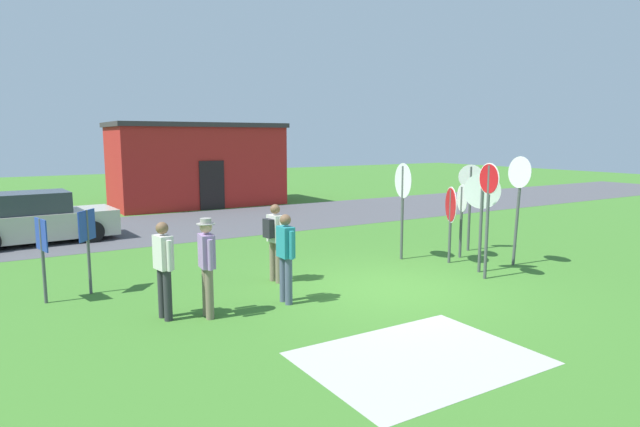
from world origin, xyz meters
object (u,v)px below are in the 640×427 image
at_px(stop_sign_rear_right, 462,208).
at_px(person_in_teal, 164,265).
at_px(stop_sign_nearest, 451,212).
at_px(person_with_sunhat, 286,253).
at_px(stop_sign_leaning_left, 519,191).
at_px(stop_sign_tallest, 482,204).
at_px(stop_sign_rear_left, 488,202).
at_px(stop_sign_leaning_right, 403,193).
at_px(person_holding_notes, 275,237).
at_px(person_in_blue, 207,262).
at_px(info_panel_leftmost, 88,236).
at_px(stop_sign_far_back, 470,193).
at_px(info_panel_middle, 42,245).
at_px(parked_car_on_street, 35,220).

relative_size(stop_sign_rear_right, person_in_teal, 1.13).
xyz_separation_m(stop_sign_nearest, person_with_sunhat, (-4.98, -0.75, -0.34)).
relative_size(person_with_sunhat, person_in_teal, 1.00).
relative_size(stop_sign_leaning_left, person_in_teal, 1.57).
height_order(stop_sign_nearest, stop_sign_tallest, stop_sign_tallest).
xyz_separation_m(stop_sign_rear_left, stop_sign_leaning_right, (-0.32, 2.44, -0.01)).
xyz_separation_m(stop_sign_rear_right, person_in_teal, (-7.85, -0.75, -0.33)).
bearing_deg(stop_sign_rear_left, stop_sign_tallest, 54.17).
height_order(stop_sign_rear_right, person_holding_notes, stop_sign_rear_right).
xyz_separation_m(stop_sign_leaning_left, person_holding_notes, (-5.72, 1.68, -0.83)).
height_order(person_holding_notes, person_in_blue, person_in_blue).
bearing_deg(info_panel_leftmost, person_holding_notes, -18.29).
distance_m(stop_sign_rear_right, stop_sign_far_back, 1.04).
height_order(person_holding_notes, info_panel_middle, person_holding_notes).
xyz_separation_m(stop_sign_tallest, info_panel_middle, (-8.76, 2.65, -0.48)).
xyz_separation_m(stop_sign_leaning_left, stop_sign_leaning_right, (-1.97, 1.93, -0.11)).
distance_m(parked_car_on_street, stop_sign_leaning_left, 13.53).
bearing_deg(person_in_teal, stop_sign_tallest, -4.64).
bearing_deg(person_with_sunhat, stop_sign_rear_left, -9.48).
bearing_deg(stop_sign_rear_left, stop_sign_leaning_left, 17.09).
bearing_deg(parked_car_on_street, stop_sign_tallest, -47.66).
height_order(stop_sign_leaning_left, info_panel_leftmost, stop_sign_leaning_left).
height_order(stop_sign_far_back, person_with_sunhat, stop_sign_far_back).
bearing_deg(person_with_sunhat, info_panel_middle, 148.54).
relative_size(person_in_blue, info_panel_leftmost, 1.03).
distance_m(stop_sign_nearest, person_in_blue, 6.56).
bearing_deg(stop_sign_leaning_left, parked_car_on_street, 136.55).
relative_size(stop_sign_far_back, person_with_sunhat, 1.40).
bearing_deg(stop_sign_leaning_left, person_in_blue, 178.16).
bearing_deg(stop_sign_leaning_left, stop_sign_far_back, 80.39).
distance_m(parked_car_on_street, stop_sign_rear_right, 12.23).
bearing_deg(info_panel_leftmost, stop_sign_rear_left, -23.78).
distance_m(stop_sign_far_back, person_in_teal, 8.82).
bearing_deg(info_panel_leftmost, stop_sign_nearest, -12.90).
distance_m(stop_sign_tallest, person_holding_notes, 4.77).
bearing_deg(stop_sign_far_back, parked_car_on_street, 143.50).
bearing_deg(person_in_teal, parked_car_on_street, 99.02).
relative_size(stop_sign_nearest, person_holding_notes, 1.12).
height_order(stop_sign_tallest, stop_sign_far_back, stop_sign_far_back).
relative_size(stop_sign_leaning_left, person_holding_notes, 1.57).
bearing_deg(stop_sign_leaning_left, stop_sign_rear_left, -162.91).
distance_m(stop_sign_rear_left, info_panel_leftmost, 8.33).
bearing_deg(stop_sign_rear_left, person_with_sunhat, 170.52).
height_order(parked_car_on_street, stop_sign_leaning_left, stop_sign_leaning_left).
bearing_deg(info_panel_leftmost, stop_sign_rear_right, -10.14).
bearing_deg(parked_car_on_street, person_with_sunhat, -68.37).
bearing_deg(person_in_teal, stop_sign_leaning_left, -3.69).
height_order(person_with_sunhat, info_panel_leftmost, person_with_sunhat).
relative_size(stop_sign_rear_right, info_panel_leftmost, 1.13).
relative_size(person_in_teal, info_panel_leftmost, 1.01).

